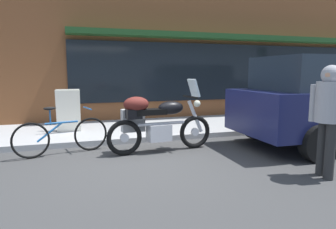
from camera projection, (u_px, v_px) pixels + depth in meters
ground_plane at (137, 162)px, 5.25m from camera, size 80.00×80.00×0.00m
storefront_building at (269, 3)px, 10.32m from camera, size 19.08×0.90×7.98m
touring_motorcycle at (155, 121)px, 5.81m from camera, size 2.15×0.62×1.41m
parked_bicycle at (62, 135)px, 5.66m from camera, size 1.71×0.60×0.92m
pedestrian_walking at (329, 108)px, 4.33m from camera, size 0.50×0.52×1.65m
sandwich_board_sign at (68, 111)px, 7.23m from camera, size 0.55×0.43×1.01m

